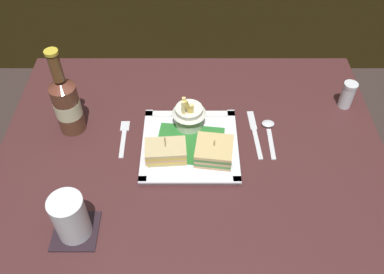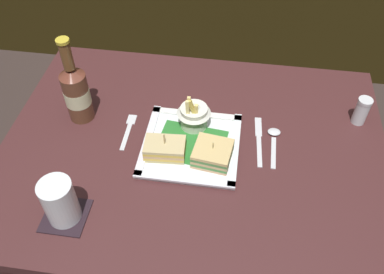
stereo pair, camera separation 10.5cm
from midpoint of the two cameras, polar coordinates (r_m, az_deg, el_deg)
name	(u,v)px [view 1 (the left image)]	position (r m, az deg, el deg)	size (l,w,h in m)	color
ground_plane	(193,270)	(1.71, -1.76, -18.04)	(6.00, 6.00, 0.00)	#352926
dining_table	(193,180)	(1.20, -2.40, -6.07)	(1.01, 0.77, 0.74)	#432122
square_plate	(191,146)	(1.08, -2.94, -1.44)	(0.25, 0.25, 0.02)	white
sandwich_half_left	(167,152)	(1.04, -6.41, -2.17)	(0.11, 0.07, 0.07)	tan
sandwich_half_right	(215,151)	(1.03, 0.31, -2.13)	(0.10, 0.10, 0.06)	tan
fries_cup	(190,113)	(1.09, -3.05, 3.13)	(0.09, 0.09, 0.11)	silver
beer_bottle	(67,103)	(1.13, -19.47, 4.28)	(0.07, 0.07, 0.25)	brown
drink_coaster	(77,231)	(0.98, -18.66, -12.47)	(0.10, 0.10, 0.00)	black
water_glass	(72,219)	(0.94, -19.39, -10.90)	(0.07, 0.07, 0.11)	silver
fork	(125,136)	(1.13, -11.95, -0.06)	(0.02, 0.13, 0.00)	silver
knife	(255,132)	(1.12, 6.16, 0.58)	(0.03, 0.18, 0.00)	silver
spoon	(270,129)	(1.13, 8.14, 0.96)	(0.04, 0.14, 0.01)	silver
salt_shaker	(348,96)	(1.23, 18.51, 5.30)	(0.04, 0.04, 0.08)	silver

